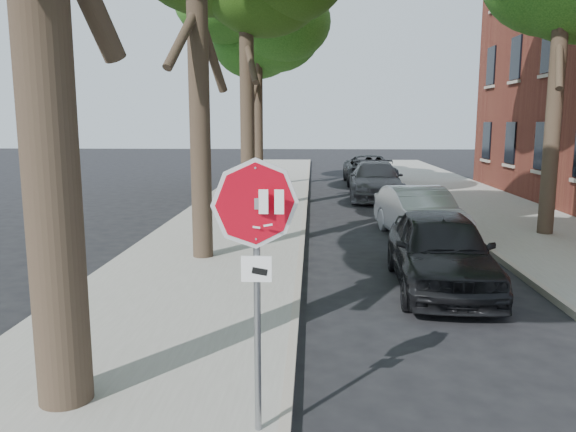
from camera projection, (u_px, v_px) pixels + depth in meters
name	position (u px, v px, depth m)	size (l,w,h in m)	color
sidewalk_left	(238.00, 220.00, 17.31)	(4.00, 55.00, 0.12)	gray
sidewalk_right	(518.00, 222.00, 16.93)	(4.00, 55.00, 0.12)	gray
curb_left	(304.00, 220.00, 17.22)	(0.12, 55.00, 0.13)	#9E9384
curb_right	(449.00, 221.00, 17.02)	(0.12, 55.00, 0.13)	#9E9384
stop_sign	(256.00, 244.00, 5.07)	(0.76, 0.34, 2.61)	gray
tree_far	(258.00, 28.00, 25.11)	(5.29, 4.91, 9.33)	black
car_a	(440.00, 250.00, 10.29)	(1.70, 4.22, 1.44)	black
car_b	(419.00, 213.00, 14.68)	(1.43, 4.11, 1.35)	#B4B5BD
car_c	(375.00, 181.00, 22.42)	(2.05, 5.05, 1.46)	#4B4A4F
car_d	(369.00, 170.00, 27.72)	(2.36, 5.12, 1.42)	black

